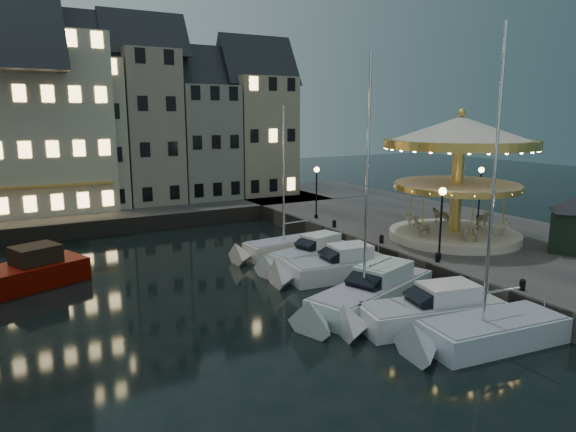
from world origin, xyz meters
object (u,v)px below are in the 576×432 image
motorboat_d (333,268)px  ticket_kiosk (573,215)px  streetlamp_b (441,213)px  bollard_c (382,238)px  red_fishing_boat (13,278)px  bollard_d (334,223)px  motorboat_b (424,314)px  motorboat_f (285,248)px  streetlamp_c (317,185)px  bollard_b (438,257)px  motorboat_c (368,294)px  motorboat_e (308,257)px  streetlamp_d (480,185)px  motorboat_a (483,334)px  carousel (459,155)px  bollard_a (522,284)px

motorboat_d → ticket_kiosk: (13.23, -6.05, 2.98)m
motorboat_d → streetlamp_b: bearing=-30.8°
bollard_c → red_fishing_boat: (-21.26, 5.41, -0.90)m
bollard_d → ticket_kiosk: ticket_kiosk is taller
red_fishing_boat → ticket_kiosk: size_ratio=2.17×
motorboat_b → motorboat_f: size_ratio=0.76×
motorboat_b → streetlamp_c: bearing=72.8°
bollard_b → motorboat_c: size_ratio=0.05×
motorboat_b → motorboat_d: size_ratio=1.08×
motorboat_e → motorboat_b: bearing=-91.9°
motorboat_d → red_fishing_boat: bearing=157.8°
streetlamp_b → motorboat_d: size_ratio=0.57×
ticket_kiosk → motorboat_e: bearing=146.1°
motorboat_b → motorboat_f: motorboat_f is taller
streetlamp_d → motorboat_a: bearing=-138.3°
bollard_c → ticket_kiosk: ticket_kiosk is taller
motorboat_a → ticket_kiosk: bearing=19.6°
bollard_b → bollard_c: 5.00m
carousel → ticket_kiosk: size_ratio=2.52×
motorboat_e → red_fishing_boat: bearing=166.7°
motorboat_d → carousel: size_ratio=0.74×
streetlamp_d → motorboat_e: bearing=-176.5°
motorboat_f → carousel: size_ratio=1.05×
ticket_kiosk → streetlamp_c: bearing=115.8°
streetlamp_d → red_fishing_boat: bearing=175.0°
carousel → streetlamp_b: bearing=-145.4°
streetlamp_d → motorboat_a: 21.96m
streetlamp_b → bollard_b: size_ratio=7.32×
bollard_b → motorboat_a: size_ratio=0.05×
carousel → motorboat_a: bearing=-131.6°
bollard_b → motorboat_c: motorboat_c is taller
streetlamp_c → streetlamp_d: size_ratio=1.00×
streetlamp_d → motorboat_d: size_ratio=0.57×
bollard_c → motorboat_c: size_ratio=0.05×
streetlamp_b → streetlamp_c: size_ratio=1.00×
streetlamp_c → motorboat_a: bearing=-103.1°
motorboat_b → ticket_kiosk: bearing=7.8°
bollard_a → motorboat_e: motorboat_e is taller
bollard_a → bollard_d: size_ratio=1.00×
bollard_b → red_fishing_boat: 23.69m
streetlamp_c → motorboat_e: streetlamp_c is taller
motorboat_c → red_fishing_boat: motorboat_c is taller
streetlamp_b → bollard_a: size_ratio=7.32×
motorboat_a → motorboat_c: motorboat_c is taller
streetlamp_b → motorboat_c: (-6.28, -1.51, -3.34)m
streetlamp_b → bollard_c: bearing=97.6°
red_fishing_boat → ticket_kiosk: bearing=-23.3°
bollard_a → bollard_c: bearing=90.0°
bollard_d → motorboat_d: (-4.72, -6.84, -0.96)m
streetlamp_b → motorboat_d: (-5.32, 3.16, -3.38)m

